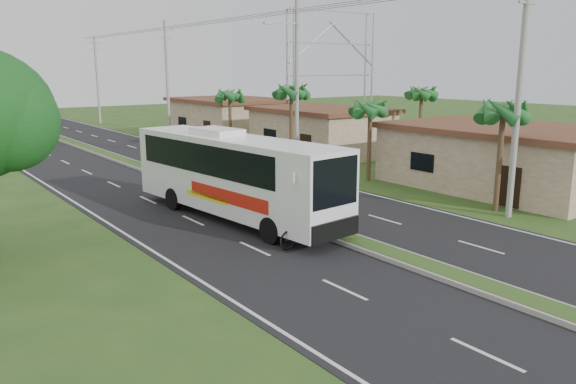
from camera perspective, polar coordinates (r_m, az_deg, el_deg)
ground at (r=19.99m, az=13.23°, el=-7.40°), size 180.00×180.00×0.00m
road_asphalt at (r=35.74m, az=-12.00°, el=1.43°), size 14.00×160.00×0.02m
median_strip at (r=35.72m, az=-12.00°, el=1.58°), size 1.20×160.00×0.18m
lane_edge_left at (r=33.57m, az=-22.41°, el=0.03°), size 0.12×160.00×0.01m
lane_edge_right at (r=38.95m, az=-3.03°, el=2.57°), size 0.12×160.00×0.01m
shop_near at (r=34.09m, az=20.95°, el=3.37°), size 8.60×12.60×3.52m
shop_mid at (r=44.63m, az=3.36°, el=6.23°), size 7.60×10.60×3.67m
shop_far at (r=56.01m, az=-5.97°, el=7.52°), size 8.60×11.60×3.82m
palm_verge_a at (r=27.97m, az=21.04°, el=7.67°), size 2.40×2.40×5.45m
palm_verge_b at (r=33.96m, az=8.37°, el=8.41°), size 2.40×2.40×5.05m
palm_verge_c at (r=38.81m, az=0.34°, el=10.16°), size 2.40×2.40×5.85m
palm_verge_d at (r=46.58m, az=-5.95°, el=9.77°), size 2.40×2.40×5.25m
palm_behind_shop at (r=41.92m, az=13.42°, el=9.74°), size 2.40×2.40×5.65m
utility_pole_a at (r=26.98m, az=22.42°, el=9.40°), size 1.60×0.28×11.00m
utility_pole_b at (r=37.79m, az=0.87°, el=11.82°), size 3.20×0.28×12.00m
utility_pole_c at (r=55.02m, az=-12.17°, el=11.13°), size 1.60×0.28×11.00m
utility_pole_d at (r=73.66m, az=-18.82°, el=10.82°), size 1.60×0.28×10.50m
billboard_lattice at (r=55.65m, az=4.46°, el=12.57°), size 10.18×1.18×12.07m
coach_bus_main at (r=25.15m, az=-5.60°, el=2.16°), size 3.71×12.59×4.01m
motorcyclist at (r=21.23m, az=1.20°, el=-3.40°), size 2.01×0.70×2.44m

